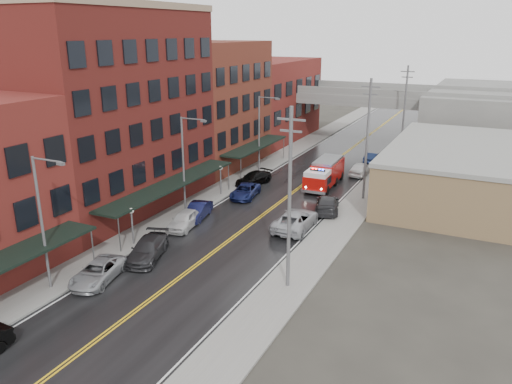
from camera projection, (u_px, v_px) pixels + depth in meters
The scene contains 32 objects.
road at pixel (278, 204), 48.95m from camera, with size 11.00×160.00×0.02m, color black.
sidewalk_left at pixel (213, 193), 51.94m from camera, with size 3.00×160.00×0.15m, color slate.
sidewalk_right at pixel (350, 215), 45.91m from camera, with size 3.00×160.00×0.15m, color slate.
curb_left at pixel (227, 195), 51.26m from camera, with size 0.30×160.00×0.15m, color gray.
curb_right at pixel (333, 212), 46.59m from camera, with size 0.30×160.00×0.15m, color gray.
brick_building_b at pixel (116, 113), 45.67m from camera, with size 9.00×20.00×18.00m, color #511915.
brick_building_c at pixel (213, 105), 61.12m from camera, with size 9.00×15.00×15.00m, color maroon.
brick_building_far at pixel (271, 100), 76.57m from camera, with size 9.00×20.00×12.00m, color maroon.
tan_building at pixel (463, 174), 50.12m from camera, with size 14.00×22.00×5.00m, color brown.
right_far_block at pixel (495, 116), 74.52m from camera, with size 18.00×30.00×8.00m, color slate.
awning_1 at pixel (172, 184), 45.13m from camera, with size 2.60×18.00×3.09m.
awning_2 at pixel (256, 146), 60.11m from camera, with size 2.60×13.00×3.09m.
globe_lamp_1 at pixel (132, 218), 38.89m from camera, with size 0.44×0.44×3.12m.
globe_lamp_2 at pixel (221, 174), 50.88m from camera, with size 0.44×0.44×3.12m.
street_lamp_0 at pixel (43, 216), 31.21m from camera, with size 2.64×0.22×9.00m.
street_lamp_1 at pixel (185, 159), 44.91m from camera, with size 2.64×0.22×9.00m.
street_lamp_2 at pixel (261, 129), 58.62m from camera, with size 2.64×0.22×9.00m.
utility_pole_0 at pixel (290, 197), 31.18m from camera, with size 1.80×0.24×12.00m.
utility_pole_1 at pixel (367, 138), 48.30m from camera, with size 1.80×0.24×12.00m.
utility_pole_2 at pixel (404, 110), 65.43m from camera, with size 1.80×0.24×12.00m.
overpass at pixel (363, 102), 74.50m from camera, with size 40.00×10.00×7.50m.
fire_truck at pixel (324, 173), 53.98m from camera, with size 3.33×7.81×2.82m.
parked_car_left_2 at pixel (98, 272), 33.73m from camera, with size 2.24×4.85×1.35m, color gray.
parked_car_left_3 at pixel (148, 249), 37.10m from camera, with size 2.10×5.16×1.50m, color #27272A.
parked_car_left_4 at pixel (185, 219), 42.86m from camera, with size 1.79×4.45×1.52m, color silver.
parked_car_left_5 at pixel (198, 211), 45.05m from camera, with size 1.50×4.30×1.42m, color #0E1033.
parked_car_left_6 at pixel (245, 191), 50.74m from camera, with size 2.19×4.76×1.32m, color #151E51.
parked_car_left_7 at pixel (253, 179), 54.91m from camera, with size 1.95×4.78×1.39m, color black.
parked_car_right_0 at pixel (295, 220), 42.58m from camera, with size 2.77×6.00×1.67m, color #A4A6AB.
parked_car_right_1 at pixel (327, 204), 46.73m from camera, with size 2.16×5.30×1.54m, color #29292C.
parked_car_right_2 at pixel (361, 169), 58.43m from camera, with size 1.85×4.61×1.57m, color silver.
parked_car_right_3 at pixel (373, 158), 64.06m from camera, with size 1.41×4.03×1.33m, color #0E1833.
Camera 1 is at (18.16, -12.52, 16.27)m, focal length 35.00 mm.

